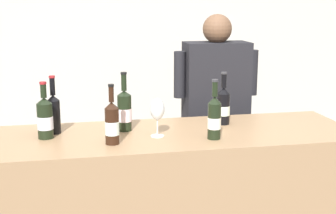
{
  "coord_description": "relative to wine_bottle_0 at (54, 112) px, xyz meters",
  "views": [
    {
      "loc": [
        -0.5,
        -2.5,
        1.72
      ],
      "look_at": [
        -0.01,
        0.0,
        1.15
      ],
      "focal_mm": 50.31,
      "sensor_mm": 36.0,
      "label": 1
    }
  ],
  "objects": [
    {
      "name": "wine_bottle_5",
      "position": [
        0.3,
        -0.26,
        -0.01
      ],
      "size": [
        0.07,
        0.07,
        0.31
      ],
      "color": "black",
      "rests_on": "counter"
    },
    {
      "name": "wall_back",
      "position": [
        0.63,
        2.48,
        0.28
      ],
      "size": [
        8.0,
        0.1,
        2.8
      ],
      "primitive_type": "cube",
      "color": "beige",
      "rests_on": "ground_plane"
    },
    {
      "name": "wine_bottle_3",
      "position": [
        -0.04,
        -0.09,
        -0.01
      ],
      "size": [
        0.09,
        0.09,
        0.31
      ],
      "color": "black",
      "rests_on": "counter"
    },
    {
      "name": "wine_glass",
      "position": [
        0.55,
        -0.17,
        0.02
      ],
      "size": [
        0.08,
        0.08,
        0.21
      ],
      "color": "silver",
      "rests_on": "counter"
    },
    {
      "name": "potted_shrub",
      "position": [
        1.37,
        1.28,
        -0.46
      ],
      "size": [
        0.47,
        0.5,
        1.05
      ],
      "color": "brown",
      "rests_on": "ground_plane"
    },
    {
      "name": "wine_bottle_1",
      "position": [
        0.84,
        -0.28,
        -0.0
      ],
      "size": [
        0.07,
        0.07,
        0.32
      ],
      "color": "black",
      "rests_on": "counter"
    },
    {
      "name": "wine_bottle_4",
      "position": [
        0.99,
        0.01,
        -0.01
      ],
      "size": [
        0.08,
        0.08,
        0.32
      ],
      "color": "black",
      "rests_on": "counter"
    },
    {
      "name": "wine_bottle_2",
      "position": [
        0.39,
        -0.02,
        -0.0
      ],
      "size": [
        0.08,
        0.08,
        0.34
      ],
      "color": "black",
      "rests_on": "counter"
    },
    {
      "name": "wine_bottle_0",
      "position": [
        0.0,
        0.0,
        0.0
      ],
      "size": [
        0.07,
        0.07,
        0.33
      ],
      "color": "black",
      "rests_on": "counter"
    },
    {
      "name": "person_server",
      "position": [
        1.1,
        0.53,
        -0.33
      ],
      "size": [
        0.61,
        0.24,
        1.64
      ],
      "color": "black",
      "rests_on": "ground_plane"
    }
  ]
}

